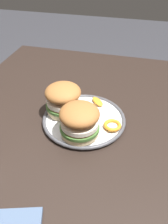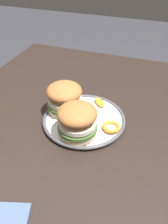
{
  "view_description": "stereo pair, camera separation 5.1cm",
  "coord_description": "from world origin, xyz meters",
  "px_view_note": "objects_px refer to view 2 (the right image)",
  "views": [
    {
      "loc": [
        0.49,
        0.12,
        1.28
      ],
      "look_at": [
        -0.07,
        -0.02,
        0.82
      ],
      "focal_mm": 36.52,
      "sensor_mm": 36.0,
      "label": 1
    },
    {
      "loc": [
        0.47,
        0.17,
        1.28
      ],
      "look_at": [
        -0.07,
        -0.02,
        0.82
      ],
      "focal_mm": 36.52,
      "sensor_mm": 36.0,
      "label": 2
    }
  ],
  "objects_px": {
    "dinner_plate": "(84,119)",
    "dining_table": "(82,159)",
    "sandwich_half_right": "(64,97)",
    "sandwich_half_left": "(77,120)"
  },
  "relations": [
    {
      "from": "dining_table",
      "to": "sandwich_half_right",
      "type": "xyz_separation_m",
      "value": [
        -0.09,
        -0.09,
        0.17
      ]
    },
    {
      "from": "sandwich_half_left",
      "to": "dinner_plate",
      "type": "bearing_deg",
      "value": -175.83
    },
    {
      "from": "dining_table",
      "to": "sandwich_half_right",
      "type": "bearing_deg",
      "value": -134.85
    },
    {
      "from": "sandwich_half_right",
      "to": "dinner_plate",
      "type": "bearing_deg",
      "value": 75.94
    },
    {
      "from": "dining_table",
      "to": "sandwich_half_right",
      "type": "distance_m",
      "value": 0.22
    },
    {
      "from": "dining_table",
      "to": "sandwich_half_left",
      "type": "bearing_deg",
      "value": -78.47
    },
    {
      "from": "dining_table",
      "to": "sandwich_half_right",
      "type": "height_order",
      "value": "sandwich_half_right"
    },
    {
      "from": "sandwich_half_right",
      "to": "sandwich_half_left",
      "type": "bearing_deg",
      "value": 40.06
    },
    {
      "from": "sandwich_half_right",
      "to": "dining_table",
      "type": "bearing_deg",
      "value": 45.15
    },
    {
      "from": "dinner_plate",
      "to": "dining_table",
      "type": "bearing_deg",
      "value": 14.11
    }
  ]
}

